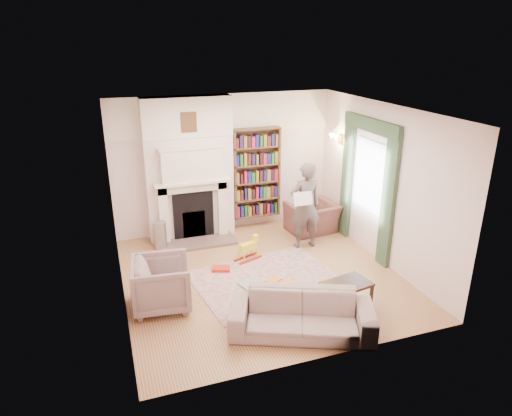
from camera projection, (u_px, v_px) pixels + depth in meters
name	position (u px, v px, depth m)	size (l,w,h in m)	color
floor	(261.00, 276.00, 7.79)	(4.50, 4.50, 0.00)	brown
ceiling	(261.00, 110.00, 6.80)	(4.50, 4.50, 0.00)	white
wall_back	(224.00, 164.00, 9.28)	(4.50, 4.50, 0.00)	white
wall_front	(326.00, 260.00, 5.30)	(4.50, 4.50, 0.00)	white
wall_left	(115.00, 216.00, 6.60)	(4.50, 4.50, 0.00)	white
wall_right	(382.00, 185.00, 7.98)	(4.50, 4.50, 0.00)	white
fireplace	(190.00, 170.00, 8.88)	(1.70, 0.58, 2.80)	white
bookcase	(256.00, 173.00, 9.44)	(1.00, 0.24, 1.85)	brown
window	(369.00, 176.00, 8.31)	(0.02, 0.90, 1.30)	silver
curtain_left	(388.00, 201.00, 7.77)	(0.07, 0.32, 2.40)	#2F472D
curtain_right	(347.00, 178.00, 9.01)	(0.07, 0.32, 2.40)	#2F472D
pelmet	(371.00, 125.00, 7.97)	(0.09, 1.70, 0.24)	#2F472D
wall_sconce	(332.00, 140.00, 9.06)	(0.20, 0.24, 0.24)	gold
rug	(267.00, 280.00, 7.64)	(2.34, 1.80, 0.01)	beige
armchair_reading	(312.00, 218.00, 9.44)	(0.95, 0.83, 0.62)	#492827
armchair_left	(162.00, 284.00, 6.78)	(0.82, 0.85, 0.77)	gray
sofa	(302.00, 314.00, 6.21)	(1.95, 0.76, 0.57)	#A89C8A
man_reading	(305.00, 206.00, 8.59)	(0.62, 0.40, 1.69)	#514441
newspaper	(303.00, 199.00, 8.28)	(0.36, 0.02, 0.25)	silver
coffee_table	(346.00, 296.00, 6.75)	(0.70, 0.45, 0.45)	black
paraffin_heater	(160.00, 235.00, 8.70)	(0.24, 0.24, 0.55)	#979B9E
rocking_horse	(248.00, 249.00, 8.26)	(0.51, 0.20, 0.45)	yellow
board_game	(253.00, 284.00, 7.46)	(0.38, 0.38, 0.03)	#F2DA55
game_box_lid	(221.00, 269.00, 7.95)	(0.31, 0.21, 0.05)	red
comic_annuals	(282.00, 282.00, 7.56)	(0.52, 0.46, 0.02)	red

